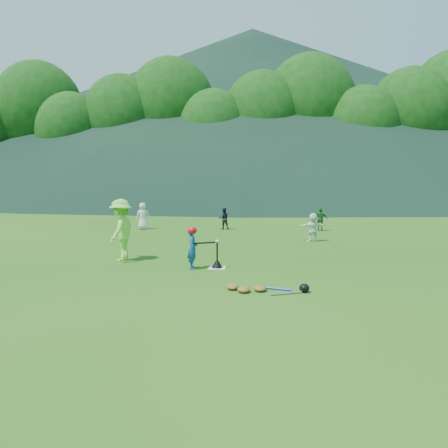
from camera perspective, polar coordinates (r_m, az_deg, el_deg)
name	(u,v)px	position (r m, az deg, el deg)	size (l,w,h in m)	color
ground	(217,268)	(11.81, -0.90, -5.79)	(120.00, 120.00, 0.00)	#1E5413
home_plate	(217,268)	(11.81, -0.90, -5.74)	(0.45, 0.45, 0.02)	silver
baseball	(217,241)	(11.67, -0.90, -2.25)	(0.08, 0.08, 0.08)	white
batter_child	(192,248)	(11.67, -4.15, -3.16)	(0.41, 0.27, 1.11)	navy
adult_coach	(121,230)	(13.05, -13.29, -0.75)	(1.16, 0.67, 1.80)	#8AE242
fielder_a	(143,216)	(19.98, -10.55, 1.04)	(0.59, 0.38, 1.20)	silver
fielder_b	(224,219)	(19.63, -0.03, 0.72)	(0.48, 0.37, 0.98)	black
fielder_c	(321,219)	(19.57, 12.50, 0.61)	(0.60, 0.25, 1.03)	#1B5C21
fielder_d	(313,227)	(16.54, 11.52, -0.42)	(0.98, 0.31, 1.06)	white
batting_tee	(217,263)	(11.78, -0.90, -5.17)	(0.30, 0.30, 0.68)	black
batter_gear	(193,231)	(11.60, -4.05, -0.97)	(0.73, 0.26, 0.48)	red
equipment_pile	(260,288)	(9.61, 4.74, -8.36)	(1.80, 0.65, 0.19)	olive
outfield_fence	(245,193)	(39.54, 2.73, 4.10)	(70.07, 0.08, 1.33)	gray
tree_line	(249,116)	(45.66, 3.25, 13.90)	(70.04, 11.40, 14.82)	#382314
distant_hills	(216,112)	(94.51, -1.10, 14.38)	(155.00, 140.00, 32.00)	black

